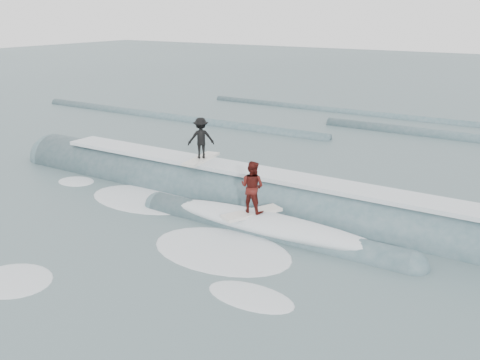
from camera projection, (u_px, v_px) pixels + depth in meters
The scene contains 6 objects.
ground at pixel (194, 236), 16.54m from camera, with size 160.00×160.00×0.00m, color #394F54.
breaking_wave at pixel (256, 204), 19.18m from camera, with size 24.12×3.92×2.28m.
surfer_black at pixel (201, 140), 20.11m from camera, with size 1.12×2.05×1.65m.
surfer_red at pixel (252, 190), 16.71m from camera, with size 1.38×2.04×1.76m.
whitewater at pixel (176, 232), 16.82m from camera, with size 14.29×8.46×0.10m.
far_swells at pixel (353, 128), 31.54m from camera, with size 42.22×8.65×0.80m.
Camera 1 is at (9.38, -12.07, 6.71)m, focal length 40.00 mm.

